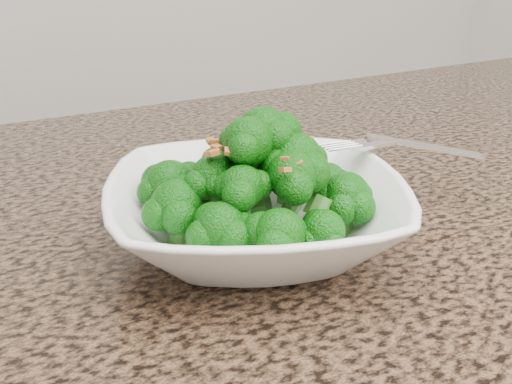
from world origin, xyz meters
TOP-DOWN VIEW (x-y plane):
  - granite_counter at (0.00, 0.30)m, footprint 1.64×1.04m
  - bowl at (-0.11, 0.31)m, footprint 0.33×0.33m
  - broccoli_pile at (-0.11, 0.31)m, footprint 0.22×0.22m
  - garlic_topping at (-0.11, 0.31)m, footprint 0.13×0.13m
  - fork at (0.02, 0.32)m, footprint 0.19×0.10m

SIDE VIEW (x-z plane):
  - granite_counter at x=0.00m, z-range 0.87..0.90m
  - bowl at x=-0.11m, z-range 0.90..0.96m
  - fork at x=0.02m, z-range 0.96..0.97m
  - broccoli_pile at x=-0.11m, z-range 0.96..1.04m
  - garlic_topping at x=-0.11m, z-range 1.04..1.04m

